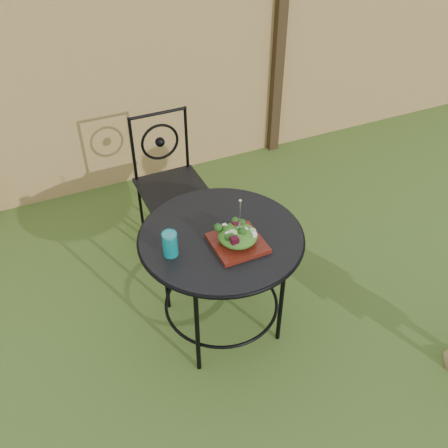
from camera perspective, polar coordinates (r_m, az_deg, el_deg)
name	(u,v)px	position (r m, az deg, el deg)	size (l,w,h in m)	color
ground	(255,362)	(3.06, 3.52, -15.50)	(60.00, 60.00, 0.00)	#2C4B18
fence	(130,74)	(4.14, -10.64, 16.47)	(8.00, 0.12, 1.90)	tan
patio_table	(221,254)	(2.82, -0.33, -3.40)	(0.92, 0.92, 0.72)	black
patio_chair	(169,179)	(3.59, -6.26, 5.19)	(0.46, 0.46, 0.95)	black
salad_plate	(238,243)	(2.66, 1.55, -2.20)	(0.27, 0.27, 0.02)	#430A09
salad	(238,236)	(2.63, 1.57, -1.35)	(0.21, 0.21, 0.08)	#235614
fork	(240,216)	(2.55, 1.83, 0.95)	(0.01, 0.01, 0.18)	silver
drinking_glass	(170,244)	(2.58, -6.19, -2.29)	(0.08, 0.08, 0.14)	#0B8588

